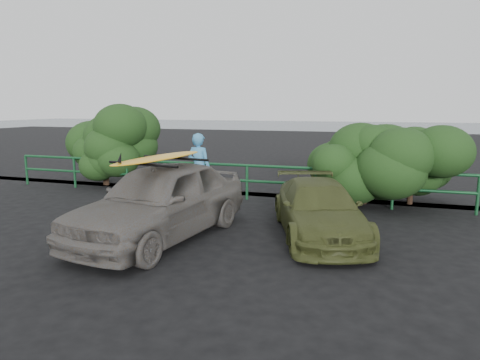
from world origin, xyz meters
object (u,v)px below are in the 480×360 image
(sedan, at_px, (161,200))
(man, at_px, (199,168))
(guardrail, at_px, (215,180))
(olive_vehicle, at_px, (319,209))
(surfboard, at_px, (160,158))

(sedan, distance_m, man, 3.40)
(guardrail, relative_size, olive_vehicle, 3.58)
(surfboard, bearing_deg, olive_vehicle, 28.60)
(guardrail, relative_size, surfboard, 5.04)
(sedan, xyz_separation_m, olive_vehicle, (3.07, 1.12, -0.22))
(olive_vehicle, relative_size, man, 2.00)
(sedan, height_order, man, man)
(guardrail, distance_m, olive_vehicle, 4.53)
(surfboard, bearing_deg, sedan, 112.62)
(sedan, relative_size, surfboard, 1.66)
(sedan, bearing_deg, guardrail, 104.03)
(guardrail, bearing_deg, man, -105.30)
(olive_vehicle, xyz_separation_m, surfboard, (-3.07, -1.12, 1.10))
(man, bearing_deg, olive_vehicle, 158.37)
(sedan, height_order, surfboard, surfboard)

